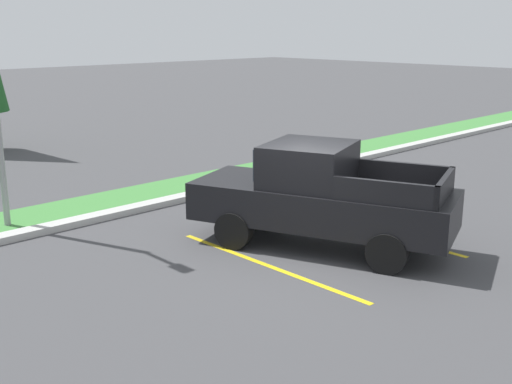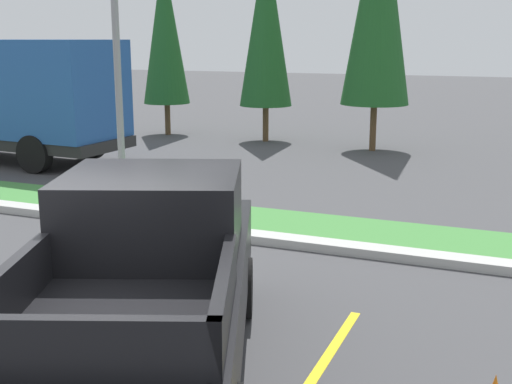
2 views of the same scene
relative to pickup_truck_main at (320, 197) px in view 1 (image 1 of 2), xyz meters
name	(u,v)px [view 1 (image 1 of 2)]	position (x,y,z in m)	size (l,w,h in m)	color
ground_plane	(305,258)	(-0.75, -0.30, -1.04)	(120.00, 120.00, 0.00)	#424244
parking_line_near	(267,265)	(-1.53, -0.05, -1.04)	(0.12, 4.80, 0.01)	yellow
parking_line_far	(367,230)	(1.57, -0.05, -1.04)	(0.12, 4.80, 0.01)	yellow
curb_strip	(154,204)	(-0.75, 4.70, -0.97)	(56.00, 0.40, 0.15)	#B2B2AD
grass_median	(130,197)	(-0.75, 5.80, -1.01)	(56.00, 1.80, 0.06)	#42843D
pickup_truck_main	(320,197)	(0.00, 0.00, 0.00)	(3.66, 5.55, 2.10)	black
traffic_cone	(404,200)	(3.32, 0.17, -0.75)	(0.36, 0.36, 0.60)	orange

